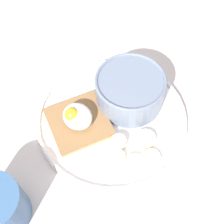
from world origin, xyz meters
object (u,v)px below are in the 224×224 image
Objects in this scene: oatmeal_bowl at (130,90)px; banana_slice_left at (145,139)px; poached_egg at (77,116)px; banana_slice_right at (116,157)px; banana_slice_inner at (151,158)px; banana_slice_back at (119,142)px; banana_slice_front at (135,164)px; toast_slice at (79,122)px.

banana_slice_left is (-7.95, 3.68, -2.57)cm from oatmeal_bowl.
poached_egg is 1.32× the size of banana_slice_right.
banana_slice_left is 3.61cm from banana_slice_inner.
banana_slice_right is at bearing 130.01° from banana_slice_back.
banana_slice_left is at bearing -30.81° from banana_slice_inner.
banana_slice_inner is (-0.87, -2.68, -0.18)cm from banana_slice_front.
poached_egg is 12.75cm from banana_slice_front.
oatmeal_bowl is at bearing -38.88° from banana_slice_front.
banana_slice_left is (-10.14, -6.70, -2.32)cm from poached_egg.
oatmeal_bowl is 10.61cm from poached_egg.
banana_slice_front is 2.82cm from banana_slice_inner.
banana_slice_back is (-7.62, -2.78, -2.09)cm from poached_egg.
banana_slice_front reaches higher than banana_slice_left.
banana_slice_front is at bearing -170.04° from poached_egg.
toast_slice is 8.00cm from banana_slice_back.
poached_egg is at bearing 33.44° from banana_slice_left.
banana_slice_back is at bearing -159.99° from poached_egg.
banana_slice_front is 0.98× the size of banana_slice_left.
banana_slice_back is at bearing -49.99° from banana_slice_right.
poached_egg is at bearing 20.12° from banana_slice_inner.
banana_slice_back is at bearing 57.29° from banana_slice_left.
banana_slice_back reaches higher than toast_slice.
banana_slice_right is at bearing 82.56° from banana_slice_left.
banana_slice_front is at bearing -154.03° from banana_slice_right.
poached_egg is (0.08, 0.13, 2.15)cm from toast_slice.
poached_egg is 14.31cm from banana_slice_inner.
oatmeal_bowl is at bearing -24.85° from banana_slice_left.
banana_slice_right is (-9.28, -0.58, -0.14)cm from toast_slice.
banana_slice_back is (4.75, -0.60, 0.13)cm from banana_slice_front.
oatmeal_bowl is 2.60× the size of banana_slice_front.
banana_slice_back is at bearing 20.27° from banana_slice_inner.
banana_slice_right is at bearing 25.97° from banana_slice_front.
poached_egg is 1.13× the size of banana_slice_front.
banana_slice_back is at bearing -7.24° from banana_slice_front.
toast_slice and banana_slice_front have the same top height.
oatmeal_bowl is 2.30× the size of poached_egg.
banana_slice_left is at bearing -63.81° from banana_slice_front.
banana_slice_front is 3.35cm from banana_slice_right.
banana_slice_inner is (-3.10, 1.85, -0.08)cm from banana_slice_left.
poached_egg reaches higher than toast_slice.
banana_slice_inner is at bearing -159.73° from banana_slice_back.
banana_slice_inner is at bearing -133.13° from banana_slice_right.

